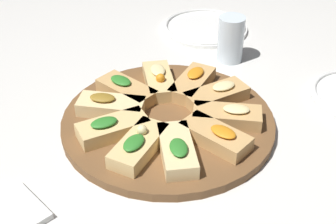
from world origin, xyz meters
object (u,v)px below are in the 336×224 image
object	(u,v)px
napkin_stack	(11,213)
water_glass	(230,39)
serving_board	(168,121)
plate_left	(205,27)

from	to	relation	value
napkin_stack	water_glass	bearing A→B (deg)	81.15
serving_board	water_glass	world-z (taller)	water_glass
napkin_stack	serving_board	bearing A→B (deg)	73.04
water_glass	napkin_stack	xyz separation A→B (m)	(-0.10, -0.62, -0.05)
plate_left	napkin_stack	xyz separation A→B (m)	(0.02, -0.74, -0.00)
plate_left	napkin_stack	distance (m)	0.74
serving_board	plate_left	distance (m)	0.43
serving_board	plate_left	bearing A→B (deg)	106.32
serving_board	water_glass	size ratio (longest dim) A/B	3.75
serving_board	napkin_stack	bearing A→B (deg)	-106.96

